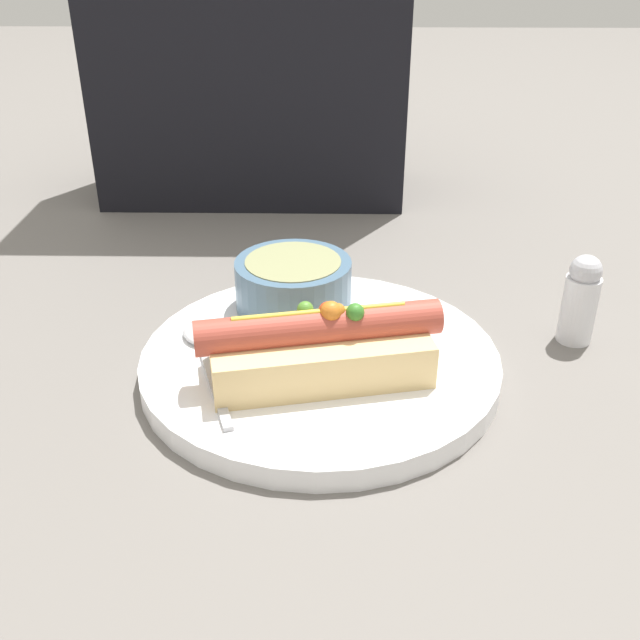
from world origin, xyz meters
name	(u,v)px	position (x,y,z in m)	size (l,w,h in m)	color
ground_plane	(320,372)	(0.00, 0.00, 0.00)	(4.00, 4.00, 0.00)	slate
dinner_plate	(320,363)	(0.00, 0.00, 0.01)	(0.30, 0.30, 0.02)	white
hot_dog	(316,347)	(0.00, -0.03, 0.04)	(0.19, 0.11, 0.06)	#E5C17F
soup_bowl	(293,282)	(-0.03, 0.08, 0.04)	(0.11, 0.11, 0.05)	slate
spoon	(202,345)	(-0.10, 0.00, 0.02)	(0.06, 0.16, 0.01)	#B7B7BC
salt_shaker	(580,299)	(0.23, 0.06, 0.04)	(0.03, 0.03, 0.08)	silver
seated_diner	(249,18)	(-0.10, 0.45, 0.22)	(0.39, 0.17, 0.52)	black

